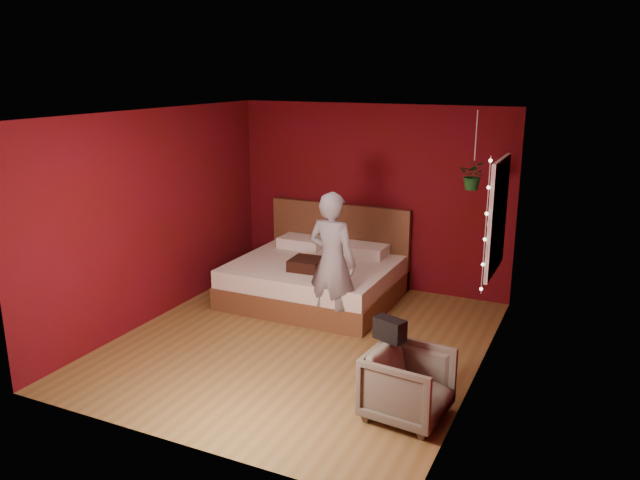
% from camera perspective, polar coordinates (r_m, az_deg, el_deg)
% --- Properties ---
extents(floor, '(4.50, 4.50, 0.00)m').
position_cam_1_polar(floor, '(7.31, -1.78, -9.29)').
color(floor, olive).
rests_on(floor, ground).
extents(room_walls, '(4.04, 4.54, 2.62)m').
position_cam_1_polar(room_walls, '(6.79, -1.90, 3.70)').
color(room_walls, '#570915').
rests_on(room_walls, ground).
extents(window, '(0.05, 0.97, 1.27)m').
position_cam_1_polar(window, '(7.07, 15.90, 2.11)').
color(window, white).
rests_on(window, room_walls).
extents(fairy_lights, '(0.04, 0.04, 1.45)m').
position_cam_1_polar(fairy_lights, '(6.57, 14.91, 1.19)').
color(fairy_lights, silver).
rests_on(fairy_lights, room_walls).
extents(bed, '(2.13, 1.81, 1.17)m').
position_cam_1_polar(bed, '(8.55, -0.29, -3.36)').
color(bed, brown).
rests_on(bed, ground).
extents(person, '(0.66, 0.48, 1.70)m').
position_cam_1_polar(person, '(7.36, 1.11, -2.04)').
color(person, gray).
rests_on(person, ground).
extents(armchair, '(0.77, 0.75, 0.64)m').
position_cam_1_polar(armchair, '(5.78, 8.05, -12.96)').
color(armchair, '#5E5D4A').
rests_on(armchair, ground).
extents(handbag, '(0.32, 0.24, 0.21)m').
position_cam_1_polar(handbag, '(5.80, 6.40, -8.12)').
color(handbag, black).
rests_on(handbag, armchair).
extents(throw_pillow, '(0.43, 0.43, 0.14)m').
position_cam_1_polar(throw_pillow, '(8.09, -1.22, -2.22)').
color(throw_pillow, black).
rests_on(throw_pillow, bed).
extents(hanging_plant, '(0.32, 0.28, 0.93)m').
position_cam_1_polar(hanging_plant, '(7.57, 13.86, 5.78)').
color(hanging_plant, silver).
rests_on(hanging_plant, room_walls).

